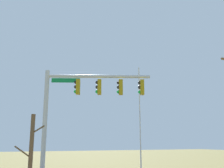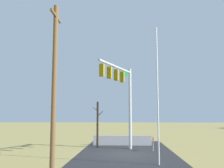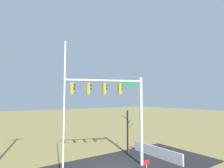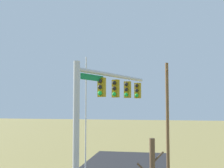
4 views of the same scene
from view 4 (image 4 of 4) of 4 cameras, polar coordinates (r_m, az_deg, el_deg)
The scene contains 3 objects.
signal_mast at distance 13.29m, azimuth -2.09°, elevation -5.42°, with size 6.24×2.65×7.61m.
flagpole at distance 19.46m, azimuth -5.62°, elevation -7.64°, with size 0.10×0.10×9.14m, color silver.
utility_pole at distance 22.61m, azimuth 11.73°, elevation -6.67°, with size 1.90×0.26×9.13m.
Camera 4 is at (14.11, 3.11, 5.77)m, focal length 42.94 mm.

